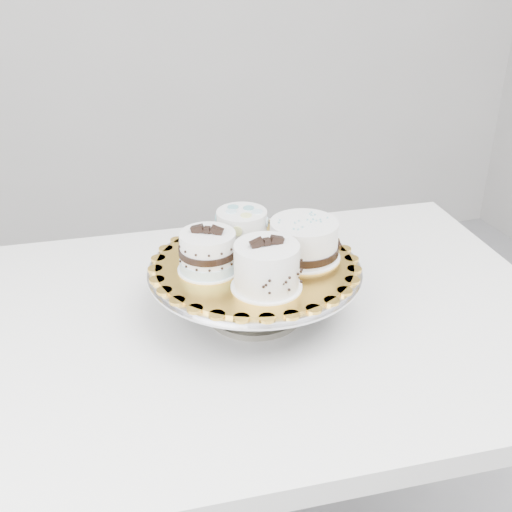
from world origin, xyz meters
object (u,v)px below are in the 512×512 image
object	(u,v)px
cake_dots	(242,228)
cake_board	(255,264)
cake_banded	(208,253)
cake_ribbon	(304,241)
cake_stand	(255,281)
table	(236,351)
cake_swirl	(267,268)

from	to	relation	value
cake_dots	cake_board	bearing A→B (deg)	-115.22
cake_banded	cake_ribbon	xyz separation A→B (m)	(0.18, -0.01, -0.00)
cake_ribbon	cake_stand	bearing A→B (deg)	-179.83
table	cake_stand	size ratio (longest dim) A/B	3.39
cake_swirl	cake_dots	size ratio (longest dim) A/B	0.96
cake_swirl	cake_stand	bearing A→B (deg)	82.82
table	cake_board	size ratio (longest dim) A/B	3.69
cake_stand	cake_board	world-z (taller)	cake_board
cake_banded	cake_dots	distance (m)	0.11
cake_banded	table	bearing A→B (deg)	26.60
table	cake_swirl	bearing A→B (deg)	-66.41
table	cake_dots	xyz separation A→B (m)	(0.04, 0.07, 0.22)
cake_stand	cake_ribbon	xyz separation A→B (m)	(0.09, -0.01, 0.07)
cake_board	cake_ribbon	bearing A→B (deg)	-4.79
table	cake_swirl	world-z (taller)	cake_swirl
cake_stand	cake_banded	bearing A→B (deg)	177.87
cake_stand	cake_banded	xyz separation A→B (m)	(-0.08, 0.00, 0.07)
cake_stand	cake_swirl	xyz separation A→B (m)	(-0.01, -0.09, 0.08)
cake_ribbon	table	bearing A→B (deg)	-178.62
cake_stand	cake_ribbon	distance (m)	0.12
cake_stand	cake_swirl	bearing A→B (deg)	-96.18
cake_stand	cake_swirl	size ratio (longest dim) A/B	3.21
cake_stand	cake_board	distance (m)	0.04
cake_swirl	cake_banded	bearing A→B (deg)	128.75
cake_stand	cake_dots	size ratio (longest dim) A/B	3.10
cake_board	cake_banded	bearing A→B (deg)	177.87
table	cake_stand	xyz separation A→B (m)	(0.04, -0.00, 0.15)
table	cake_stand	world-z (taller)	cake_stand
cake_stand	cake_swirl	distance (m)	0.12
cake_banded	cake_ribbon	world-z (taller)	cake_banded
cake_banded	cake_dots	xyz separation A→B (m)	(0.08, 0.07, 0.00)
table	cake_banded	xyz separation A→B (m)	(-0.05, 0.00, 0.22)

